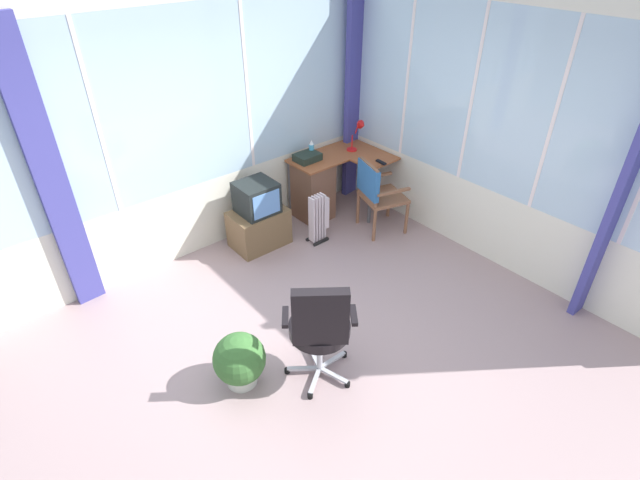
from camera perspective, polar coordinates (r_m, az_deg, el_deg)
name	(u,v)px	position (r m, az deg, el deg)	size (l,w,h in m)	color
ground	(322,356)	(4.46, 0.26, -13.58)	(5.77, 5.34, 0.06)	gray
north_window_panel	(183,135)	(5.23, -15.93, 11.85)	(4.77, 0.07, 2.80)	silver
east_window_panel	(505,139)	(5.27, 21.08, 11.08)	(0.07, 4.34, 2.80)	silver
curtain_north_left	(51,180)	(4.84, -29.28, 6.23)	(0.26, 0.07, 2.70)	#414193
curtain_corner	(353,97)	(6.37, 3.94, 16.54)	(0.26, 0.07, 2.70)	#414193
curtain_east_far	(624,189)	(4.82, 32.37, 5.12)	(0.26, 0.07, 2.70)	#414193
desk	(316,187)	(6.12, -0.46, 6.35)	(1.14, 0.89, 0.77)	#98512D
desk_lamp	(360,131)	(6.18, 4.73, 12.79)	(0.23, 0.20, 0.39)	red
tv_remote	(381,162)	(5.94, 7.24, 9.14)	(0.04, 0.15, 0.02)	black
spray_bottle	(311,149)	(6.03, -1.02, 10.78)	(0.06, 0.06, 0.22)	#4AA8D2
paper_tray	(307,157)	(5.95, -1.51, 9.80)	(0.30, 0.23, 0.09)	#202D24
wooden_armchair	(375,189)	(5.75, 6.50, 6.05)	(0.61, 0.60, 0.92)	brown
office_chair	(320,326)	(3.79, -0.01, -10.14)	(0.61, 0.60, 1.06)	#B7B7BF
tv_on_stand	(258,218)	(5.61, -7.31, 2.60)	(0.65, 0.45, 0.81)	brown
space_heater	(319,218)	(5.66, -0.11, 2.67)	(0.26, 0.17, 0.61)	silver
potted_plant	(240,360)	(4.10, -9.51, -13.88)	(0.44, 0.44, 0.49)	beige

